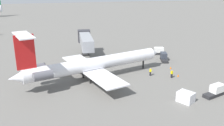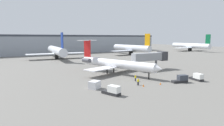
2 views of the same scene
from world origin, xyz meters
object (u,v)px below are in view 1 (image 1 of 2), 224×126
(jet_bridge, at_px, (86,40))
(ground_crew_loader, at_px, (150,72))
(cargo_container_uld, at_px, (186,97))
(traffic_cone_near, at_px, (178,75))
(baggage_tug_trailing, at_px, (157,51))
(baggage_tug_lead, at_px, (216,91))
(traffic_cone_mid, at_px, (171,68))
(regional_jet, at_px, (91,64))
(ground_crew_marshaller, at_px, (172,74))
(traffic_cone_far, at_px, (152,57))
(baggage_tug_spare, at_px, (164,57))

(jet_bridge, height_order, ground_crew_loader, jet_bridge)
(cargo_container_uld, height_order, traffic_cone_near, cargo_container_uld)
(baggage_tug_trailing, bearing_deg, baggage_tug_lead, 177.72)
(baggage_tug_lead, relative_size, traffic_cone_mid, 7.70)
(regional_jet, bearing_deg, baggage_tug_trailing, -56.59)
(ground_crew_marshaller, xyz_separation_m, traffic_cone_far, (13.71, -1.58, -0.58))
(regional_jet, xyz_separation_m, baggage_tug_trailing, (13.40, -20.32, -2.44))
(regional_jet, bearing_deg, cargo_container_uld, -134.76)
(baggage_tug_spare, relative_size, cargo_container_uld, 1.37)
(regional_jet, height_order, baggage_tug_lead, regional_jet)
(ground_crew_marshaller, height_order, cargo_container_uld, ground_crew_marshaller)
(baggage_tug_trailing, bearing_deg, cargo_container_uld, 164.85)
(traffic_cone_far, bearing_deg, baggage_tug_trailing, -46.17)
(jet_bridge, distance_m, ground_crew_marshaller, 23.72)
(baggage_tug_spare, distance_m, traffic_cone_near, 10.91)
(regional_jet, relative_size, baggage_tug_spare, 7.38)
(traffic_cone_far, bearing_deg, ground_crew_marshaller, 173.44)
(cargo_container_uld, xyz_separation_m, traffic_cone_near, (10.31, -4.42, -0.57))
(regional_jet, relative_size, traffic_cone_far, 56.78)
(ground_crew_marshaller, height_order, traffic_cone_mid, ground_crew_marshaller)
(jet_bridge, distance_m, traffic_cone_far, 17.36)
(traffic_cone_mid, bearing_deg, baggage_tug_spare, -11.12)
(traffic_cone_near, height_order, traffic_cone_far, same)
(ground_crew_loader, xyz_separation_m, cargo_container_uld, (-12.23, -0.90, -0.01))
(ground_crew_marshaller, bearing_deg, regional_jet, 79.39)
(regional_jet, distance_m, jet_bridge, 15.43)
(regional_jet, relative_size, ground_crew_marshaller, 18.48)
(jet_bridge, height_order, traffic_cone_far, jet_bridge)
(cargo_container_uld, bearing_deg, traffic_cone_near, -23.20)
(cargo_container_uld, bearing_deg, baggage_tug_trailing, -15.15)
(traffic_cone_mid, bearing_deg, baggage_tug_lead, -176.08)
(jet_bridge, xyz_separation_m, ground_crew_loader, (-16.14, -10.92, -3.68))
(jet_bridge, xyz_separation_m, baggage_tug_lead, (-27.53, -17.96, -3.70))
(traffic_cone_near, bearing_deg, baggage_tug_lead, -169.67)
(jet_bridge, relative_size, ground_crew_marshaller, 8.24)
(ground_crew_loader, bearing_deg, traffic_cone_far, -24.55)
(ground_crew_loader, bearing_deg, traffic_cone_near, -109.89)
(ground_crew_marshaller, relative_size, ground_crew_loader, 1.00)
(baggage_tug_spare, xyz_separation_m, traffic_cone_near, (-10.72, 1.94, -0.56))
(cargo_container_uld, distance_m, traffic_cone_far, 24.18)
(ground_crew_marshaller, relative_size, baggage_tug_lead, 0.40)
(jet_bridge, distance_m, baggage_tug_spare, 19.95)
(jet_bridge, relative_size, baggage_tug_trailing, 3.31)
(cargo_container_uld, bearing_deg, traffic_cone_far, -10.42)
(jet_bridge, relative_size, cargo_container_uld, 4.52)
(regional_jet, relative_size, baggage_tug_trailing, 7.41)
(traffic_cone_mid, bearing_deg, ground_crew_loader, 114.53)
(ground_crew_marshaller, height_order, baggage_tug_lead, baggage_tug_lead)
(regional_jet, relative_size, cargo_container_uld, 10.13)
(traffic_cone_far, bearing_deg, jet_bridge, 74.15)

